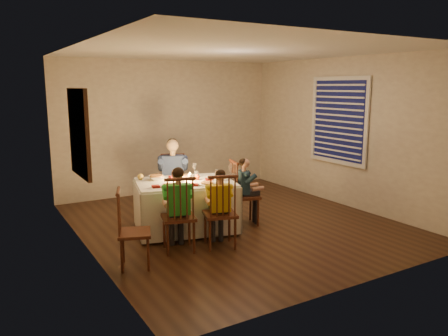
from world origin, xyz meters
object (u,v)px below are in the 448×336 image
adult (174,215)px  child_yellow (220,246)px  chair_adult (174,215)px  chair_end (244,224)px  child_teal (244,224)px  chair_near_left (179,250)px  serving_bowl (156,178)px  chair_extra (136,266)px  dining_table (185,195)px  chair_near_right (220,246)px  child_green (179,250)px

adult → child_yellow: 1.63m
chair_adult → chair_end: size_ratio=1.00×
chair_adult → child_teal: size_ratio=0.97×
chair_adult → chair_near_left: 1.60m
child_yellow → adult: bearing=-74.9°
chair_adult → child_teal: child_teal is taller
child_yellow → serving_bowl: 1.45m
chair_end → chair_extra: (-2.00, -0.70, 0.00)m
adult → child_yellow: bearing=-69.1°
child_teal → dining_table: bearing=90.6°
chair_near_left → adult: bearing=-96.7°
chair_end → adult: adult is taller
dining_table → chair_adult: (0.16, 0.78, -0.53)m
adult → child_teal: (0.75, -0.99, 0.00)m
chair_near_right → child_green: (-0.53, 0.14, 0.00)m
chair_near_right → adult: (0.06, 1.63, 0.00)m
chair_extra → child_teal: 2.12m
chair_near_right → chair_extra: size_ratio=1.06×
chair_end → child_yellow: (-0.81, -0.64, 0.00)m
child_green → serving_bowl: bearing=-81.3°
child_yellow → chair_near_left: bearing=2.0°
chair_end → child_teal: bearing=-166.2°
adult → serving_bowl: (-0.48, -0.47, 0.77)m
chair_near_right → child_teal: 1.03m
child_green → child_teal: size_ratio=1.07×
dining_table → child_green: 0.98m
chair_near_right → adult: bearing=-74.9°
chair_extra → adult: (1.25, 1.70, 0.00)m
dining_table → chair_extra: (-1.10, -0.92, -0.53)m
child_green → child_yellow: 0.55m
chair_end → serving_bowl: 1.53m
chair_near_right → child_yellow: size_ratio=0.96×
dining_table → chair_extra: bearing=-126.3°
chair_adult → serving_bowl: bearing=-112.3°
dining_table → child_yellow: dining_table is taller
child_green → child_teal: child_green is taller
child_green → serving_bowl: 1.27m
child_green → chair_end: bearing=-144.8°
child_teal → adult: bearing=50.8°
chair_near_left → chair_end: size_ratio=1.00×
chair_near_right → child_green: 0.55m
child_green → child_teal: bearing=-144.8°
chair_adult → serving_bowl: serving_bowl is taller
chair_end → child_yellow: child_yellow is taller
chair_extra → adult: 2.11m
child_yellow → child_teal: child_yellow is taller
chair_near_right → adult: 1.63m
chair_near_left → child_teal: 1.42m
dining_table → child_teal: bearing=0.5°
child_green → child_teal: (1.34, 0.49, 0.00)m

